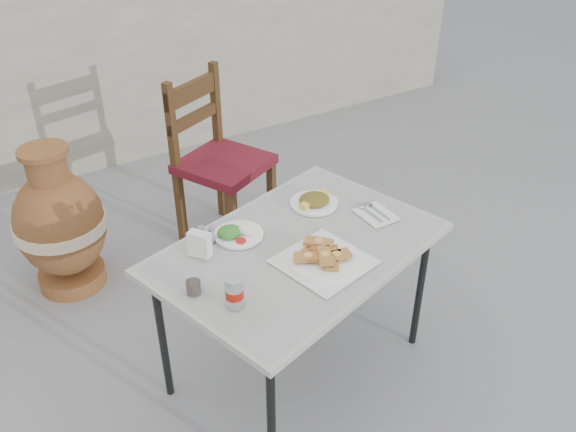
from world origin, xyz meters
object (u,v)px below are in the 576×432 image
cafe_table (298,254)px  condiment_caddy (204,238)px  terracotta_urn (60,225)px  cola_glass (193,284)px  napkin_holder (200,244)px  soda_can (234,292)px  chair (218,159)px  salad_rice_plate (238,232)px  salad_chopped_plate (314,201)px  pide_plate (324,256)px

cafe_table → condiment_caddy: (-0.31, 0.21, 0.07)m
cafe_table → terracotta_urn: bearing=121.6°
cola_glass → napkin_holder: size_ratio=0.80×
soda_can → napkin_holder: size_ratio=1.12×
chair → condiment_caddy: bearing=-144.3°
salad_rice_plate → salad_chopped_plate: 0.40m
condiment_caddy → terracotta_urn: terracotta_urn is taller
napkin_holder → chair: size_ratio=0.11×
soda_can → chair: chair is taller
cafe_table → condiment_caddy: condiment_caddy is taller
terracotta_urn → pide_plate: bearing=-60.6°
pide_plate → chair: bearing=82.7°
terracotta_urn → napkin_holder: bearing=-71.1°
cola_glass → terracotta_urn: (-0.23, 1.18, -0.34)m
salad_rice_plate → napkin_holder: (-0.18, -0.04, 0.03)m
salad_rice_plate → condiment_caddy: size_ratio=1.59×
salad_chopped_plate → terracotta_urn: size_ratio=0.26×
salad_rice_plate → napkin_holder: napkin_holder is taller
cafe_table → soda_can: 0.43m
salad_rice_plate → terracotta_urn: (-0.52, 0.95, -0.32)m
napkin_holder → cafe_table: bearing=-55.6°
salad_rice_plate → chair: (0.36, 0.93, -0.19)m
napkin_holder → chair: (0.54, 0.97, -0.22)m
condiment_caddy → cafe_table: bearing=-33.9°
condiment_caddy → chair: 1.05m
salad_chopped_plate → soda_can: bearing=-145.9°
salad_chopped_plate → cola_glass: cola_glass is taller
salad_rice_plate → chair: chair is taller
pide_plate → terracotta_urn: bearing=119.4°
pide_plate → cola_glass: 0.50m
cola_glass → condiment_caddy: cola_glass is taller
pide_plate → condiment_caddy: (-0.33, 0.35, -0.00)m
pide_plate → salad_chopped_plate: (0.20, 0.36, -0.01)m
pide_plate → chair: size_ratio=0.38×
pide_plate → soda_can: bearing=-174.0°
pide_plate → soda_can: size_ratio=3.23×
terracotta_urn → chair: bearing=-1.1°
salad_chopped_plate → terracotta_urn: (-0.92, 0.91, -0.32)m
condiment_caddy → chair: bearing=61.5°
pide_plate → cola_glass: bearing=169.2°
salad_rice_plate → cola_glass: (-0.30, -0.23, 0.02)m
napkin_holder → condiment_caddy: (0.05, 0.07, -0.03)m
pide_plate → salad_rice_plate: 0.38m
cafe_table → salad_chopped_plate: salad_chopped_plate is taller
soda_can → cafe_table: bearing=26.3°
condiment_caddy → terracotta_urn: bearing=112.8°
cola_glass → napkin_holder: bearing=58.9°
pide_plate → chair: chair is taller
cola_glass → napkin_holder: 0.22m
pide_plate → salad_rice_plate: bearing=121.3°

